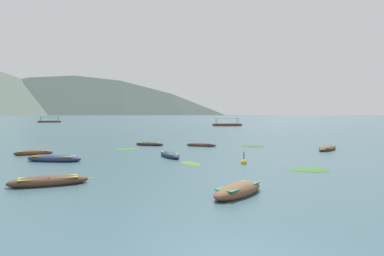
% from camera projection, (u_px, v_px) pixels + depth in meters
% --- Properties ---
extents(ground_plane, '(6000.00, 6000.00, 0.00)m').
position_uv_depth(ground_plane, '(177.00, 115.00, 1505.04)').
color(ground_plane, '#385660').
extents(mountain_2, '(1594.58, 1594.58, 597.72)m').
position_uv_depth(mountain_2, '(114.00, 50.00, 1639.26)').
color(mountain_2, '#4C5B56').
rests_on(mountain_2, ground).
extents(rowboat_0, '(3.68, 2.27, 0.51)m').
position_uv_depth(rowboat_0, '(201.00, 145.00, 40.46)').
color(rowboat_0, '#4C3323').
rests_on(rowboat_0, ground).
extents(rowboat_1, '(3.26, 3.63, 0.69)m').
position_uv_depth(rowboat_1, '(238.00, 190.00, 16.15)').
color(rowboat_1, brown).
rests_on(rowboat_1, ground).
extents(rowboat_2, '(3.58, 4.00, 0.55)m').
position_uv_depth(rowboat_2, '(327.00, 148.00, 36.13)').
color(rowboat_2, brown).
rests_on(rowboat_2, ground).
extents(rowboat_3, '(3.44, 2.06, 0.56)m').
position_uv_depth(rowboat_3, '(33.00, 153.00, 32.07)').
color(rowboat_3, brown).
rests_on(rowboat_3, ground).
extents(rowboat_4, '(2.33, 4.09, 0.61)m').
position_uv_depth(rowboat_4, '(170.00, 155.00, 30.28)').
color(rowboat_4, navy).
rests_on(rowboat_4, ground).
extents(rowboat_6, '(4.74, 2.37, 0.67)m').
position_uv_depth(rowboat_6, '(54.00, 159.00, 27.69)').
color(rowboat_6, navy).
rests_on(rowboat_6, ground).
extents(rowboat_7, '(3.67, 2.29, 0.53)m').
position_uv_depth(rowboat_7, '(149.00, 144.00, 41.44)').
color(rowboat_7, '#2D2826').
rests_on(rowboat_7, ground).
extents(rowboat_8, '(4.21, 2.64, 0.64)m').
position_uv_depth(rowboat_8, '(49.00, 181.00, 18.42)').
color(rowboat_8, '#4C3323').
rests_on(rowboat_8, ground).
extents(ferry_1, '(10.00, 6.15, 2.54)m').
position_uv_depth(ferry_1, '(50.00, 121.00, 153.35)').
color(ferry_1, brown).
rests_on(ferry_1, ground).
extents(ferry_2, '(8.82, 3.25, 2.54)m').
position_uv_depth(ferry_2, '(227.00, 124.00, 108.45)').
color(ferry_2, brown).
rests_on(ferry_2, ground).
extents(mooring_buoy, '(0.45, 0.45, 1.03)m').
position_uv_depth(mooring_buoy, '(244.00, 162.00, 26.25)').
color(mooring_buoy, yellow).
rests_on(mooring_buoy, ground).
extents(weed_patch_0, '(1.48, 2.20, 0.14)m').
position_uv_depth(weed_patch_0, '(318.00, 169.00, 23.85)').
color(weed_patch_0, '#38662D').
rests_on(weed_patch_0, ground).
extents(weed_patch_1, '(2.88, 2.11, 0.14)m').
position_uv_depth(weed_patch_1, '(127.00, 149.00, 37.12)').
color(weed_patch_1, '#38662D').
rests_on(weed_patch_1, ground).
extents(weed_patch_2, '(2.06, 3.17, 0.14)m').
position_uv_depth(weed_patch_2, '(191.00, 164.00, 26.27)').
color(weed_patch_2, '#477033').
rests_on(weed_patch_2, ground).
extents(weed_patch_3, '(3.27, 1.66, 0.14)m').
position_uv_depth(weed_patch_3, '(66.00, 179.00, 20.00)').
color(weed_patch_3, '#38662D').
rests_on(weed_patch_3, ground).
extents(weed_patch_4, '(2.96, 2.61, 0.14)m').
position_uv_depth(weed_patch_4, '(309.00, 170.00, 23.41)').
color(weed_patch_4, '#38662D').
rests_on(weed_patch_4, ground).
extents(weed_patch_5, '(3.14, 3.17, 0.14)m').
position_uv_depth(weed_patch_5, '(252.00, 146.00, 40.24)').
color(weed_patch_5, '#2D5628').
rests_on(weed_patch_5, ground).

